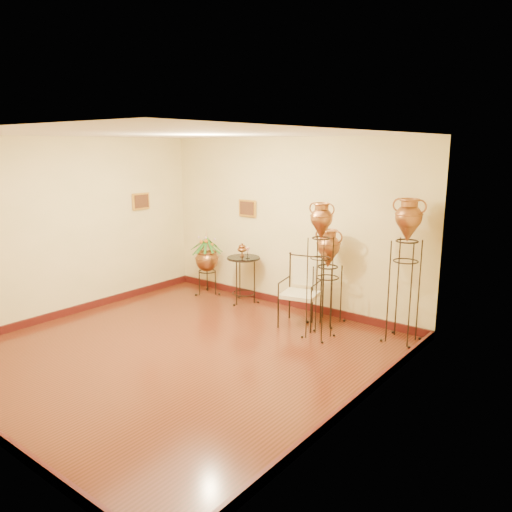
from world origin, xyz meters
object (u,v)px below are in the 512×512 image
Objects in this scene: amphora_tall at (320,270)px; planter_urn at (207,257)px; amphora_mid at (405,270)px; armchair at (300,292)px; side_table at (244,279)px.

amphora_tall is 2.81m from planter_urn.
amphora_mid is at bearing 31.59° from amphora_tall.
amphora_mid is at bearing 0.37° from armchair.
side_table is at bearing 162.17° from amphora_tall.
planter_urn is at bearing 180.00° from amphora_mid.
amphora_mid is 2.90m from side_table.
amphora_tall is 0.71m from armchair.
side_table is at bearing 152.34° from armchair.
planter_urn is 1.17× the size of armchair.
amphora_tall is 1.85× the size of armchair.
planter_urn is at bearing -179.94° from side_table.
planter_urn is at bearing 157.74° from armchair.
amphora_tall is at bearing -148.41° from amphora_mid.
amphora_tall is 1.14m from amphora_mid.
amphora_tall reaches higher than side_table.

